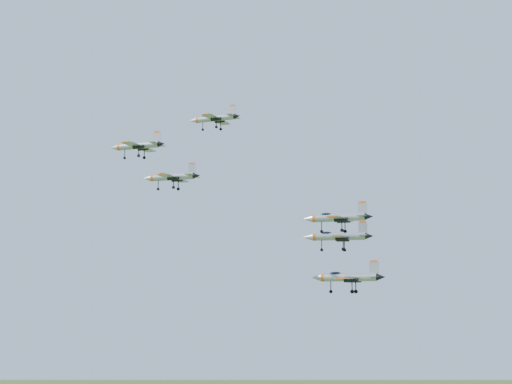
% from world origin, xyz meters
% --- Properties ---
extents(jet_lead, '(12.33, 10.14, 3.30)m').
position_xyz_m(jet_lead, '(-11.46, 15.65, 159.94)').
color(jet_lead, '#969AA1').
extents(jet_left_high, '(11.83, 9.81, 3.16)m').
position_xyz_m(jet_left_high, '(-9.92, -4.80, 143.85)').
color(jet_left_high, '#969AA1').
extents(jet_right_high, '(10.44, 8.62, 2.79)m').
position_xyz_m(jet_right_high, '(-7.62, -19.96, 146.76)').
color(jet_right_high, '#969AA1').
extents(jet_left_low, '(13.11, 11.02, 3.52)m').
position_xyz_m(jet_left_low, '(18.81, 6.96, 132.57)').
color(jet_left_low, '#969AA1').
extents(jet_right_low, '(11.97, 9.88, 3.20)m').
position_xyz_m(jet_right_low, '(23.20, -7.09, 134.55)').
color(jet_right_low, '#969AA1').
extents(jet_trail, '(12.86, 10.55, 3.45)m').
position_xyz_m(jet_trail, '(23.70, -3.62, 124.85)').
color(jet_trail, '#969AA1').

